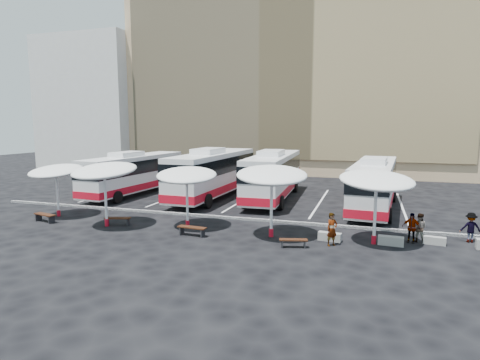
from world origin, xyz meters
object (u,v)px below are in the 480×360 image
(sunshade_2, at_px, (187,175))
(passenger_2, at_px, (411,228))
(conc_bench_2, at_px, (434,241))
(passenger_1, at_px, (419,228))
(bus_2, at_px, (273,174))
(sunshade_4, at_px, (377,181))
(conc_bench_0, at_px, (330,237))
(bus_3, at_px, (374,183))
(sunshade_0, at_px, (56,171))
(wood_bench_1, at_px, (118,219))
(sunshade_1, at_px, (104,171))
(passenger_3, at_px, (471,227))
(bus_1, at_px, (214,172))
(bus_0, at_px, (135,172))
(wood_bench_0, at_px, (45,216))
(passenger_0, at_px, (332,229))
(wood_bench_2, at_px, (192,229))
(sunshade_3, at_px, (272,175))
(conc_bench_1, at_px, (391,241))
(wood_bench_3, at_px, (293,241))

(sunshade_2, bearing_deg, passenger_2, 3.51)
(conc_bench_2, bearing_deg, passenger_1, 164.85)
(bus_2, bearing_deg, sunshade_4, -56.43)
(passenger_2, bearing_deg, conc_bench_0, -151.58)
(conc_bench_0, bearing_deg, sunshade_4, 4.48)
(bus_3, xyz_separation_m, sunshade_0, (-19.93, -8.68, 1.07))
(sunshade_0, relative_size, wood_bench_1, 2.20)
(conc_bench_2, height_order, passenger_2, passenger_2)
(sunshade_1, height_order, passenger_3, sunshade_1)
(bus_1, xyz_separation_m, passenger_2, (14.49, -8.97, -1.34))
(passenger_2, bearing_deg, bus_2, 148.92)
(bus_0, xyz_separation_m, wood_bench_0, (0.18, -10.48, -1.53))
(passenger_0, bearing_deg, wood_bench_2, 140.33)
(bus_0, distance_m, sunshade_4, 21.72)
(sunshade_1, bearing_deg, bus_1, 76.91)
(sunshade_2, height_order, passenger_1, sunshade_2)
(sunshade_4, bearing_deg, conc_bench_2, 16.06)
(sunshade_4, distance_m, passenger_2, 3.19)
(sunshade_3, distance_m, passenger_1, 8.09)
(conc_bench_1, distance_m, conc_bench_2, 2.30)
(conc_bench_2, height_order, passenger_0, passenger_0)
(sunshade_3, xyz_separation_m, sunshade_4, (5.31, 0.34, -0.10))
(bus_3, bearing_deg, wood_bench_1, -142.32)
(bus_2, relative_size, passenger_1, 8.44)
(sunshade_2, height_order, wood_bench_3, sunshade_2)
(passenger_2, bearing_deg, bus_3, 117.39)
(bus_1, xyz_separation_m, wood_bench_1, (-2.05, -10.59, -1.76))
(bus_1, bearing_deg, sunshade_1, -101.45)
(bus_2, xyz_separation_m, sunshade_4, (7.78, -10.63, 1.20))
(sunshade_3, xyz_separation_m, wood_bench_2, (-4.16, -1.18, -2.98))
(wood_bench_2, bearing_deg, sunshade_2, 122.91)
(sunshade_0, distance_m, sunshade_1, 4.88)
(sunshade_1, distance_m, conc_bench_0, 13.44)
(bus_3, relative_size, sunshade_4, 2.50)
(passenger_3, bearing_deg, sunshade_1, 1.95)
(sunshade_3, relative_size, sunshade_4, 0.98)
(sunshade_2, bearing_deg, bus_2, 75.61)
(sunshade_2, distance_m, wood_bench_0, 9.59)
(wood_bench_2, distance_m, passenger_0, 7.48)
(bus_0, distance_m, sunshade_3, 17.23)
(bus_3, distance_m, wood_bench_3, 11.44)
(wood_bench_2, bearing_deg, wood_bench_1, 172.24)
(conc_bench_0, bearing_deg, conc_bench_1, 3.00)
(sunshade_0, distance_m, wood_bench_2, 10.90)
(sunshade_1, distance_m, passenger_3, 20.35)
(bus_2, height_order, conc_bench_0, bus_2)
(sunshade_0, height_order, sunshade_4, sunshade_4)
(wood_bench_0, height_order, passenger_0, passenger_0)
(wood_bench_2, xyz_separation_m, conc_bench_1, (10.28, 1.50, -0.16))
(bus_3, xyz_separation_m, conc_bench_0, (-2.20, -8.93, -1.72))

